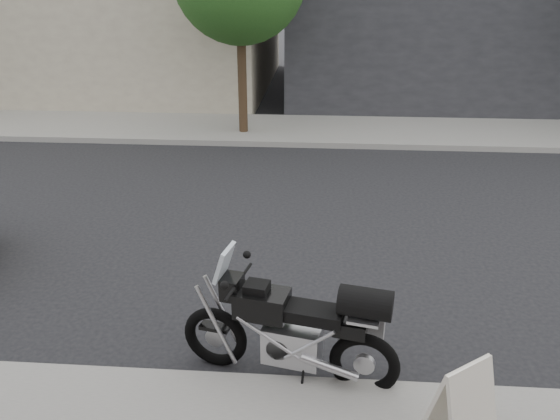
# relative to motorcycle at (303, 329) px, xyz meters

# --- Properties ---
(ground) EXTENTS (120.00, 120.00, 0.00)m
(ground) POSITION_rel_motorcycle_xyz_m (-0.01, -3.86, -0.67)
(ground) COLOR black
(ground) RESTS_ON ground
(far_sidewalk) EXTENTS (44.00, 3.00, 0.15)m
(far_sidewalk) POSITION_rel_motorcycle_xyz_m (-0.01, -10.36, -0.59)
(far_sidewalk) COLOR gray
(far_sidewalk) RESTS_ON ground
(motorcycle) EXTENTS (2.43, 0.90, 1.55)m
(motorcycle) POSITION_rel_motorcycle_xyz_m (0.00, 0.00, 0.00)
(motorcycle) COLOR black
(motorcycle) RESTS_ON ground
(sandwich_sign) EXTENTS (0.75, 0.74, 0.89)m
(sandwich_sign) POSITION_rel_motorcycle_xyz_m (-1.48, 0.94, -0.07)
(sandwich_sign) COLOR silver
(sandwich_sign) RESTS_ON near_sidewalk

